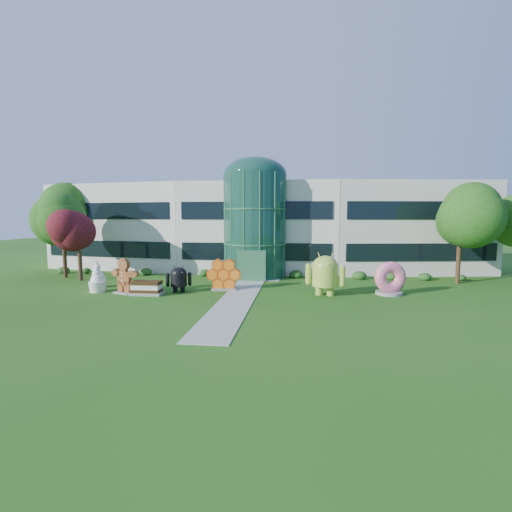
% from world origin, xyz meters
% --- Properties ---
extents(ground, '(140.00, 140.00, 0.00)m').
position_xyz_m(ground, '(0.00, 0.00, 0.00)').
color(ground, '#215114').
rests_on(ground, ground).
extents(building, '(46.00, 15.00, 9.30)m').
position_xyz_m(building, '(0.00, 18.00, 4.65)').
color(building, beige).
rests_on(building, ground).
extents(atrium, '(6.00, 6.00, 9.80)m').
position_xyz_m(atrium, '(0.00, 12.00, 4.90)').
color(atrium, '#194738').
rests_on(atrium, ground).
extents(walkway, '(2.40, 20.00, 0.04)m').
position_xyz_m(walkway, '(0.00, 2.00, 0.02)').
color(walkway, '#9E9E93').
rests_on(walkway, ground).
extents(tree_red, '(4.00, 4.00, 6.00)m').
position_xyz_m(tree_red, '(-15.50, 7.50, 3.00)').
color(tree_red, '#3F0C14').
rests_on(tree_red, ground).
extents(trees_backdrop, '(52.00, 8.00, 8.40)m').
position_xyz_m(trees_backdrop, '(0.00, 13.00, 4.20)').
color(trees_backdrop, '#194E13').
rests_on(trees_backdrop, ground).
extents(android_green, '(3.48, 2.77, 3.46)m').
position_xyz_m(android_green, '(6.18, 3.59, 1.73)').
color(android_green, '#A5C23E').
rests_on(android_green, ground).
extents(android_black, '(2.34, 1.94, 2.28)m').
position_xyz_m(android_black, '(-4.91, 3.46, 1.14)').
color(android_black, black).
rests_on(android_black, ground).
extents(donut, '(2.62, 1.70, 2.51)m').
position_xyz_m(donut, '(10.96, 4.45, 1.25)').
color(donut, '#F05B7F').
rests_on(donut, ground).
extents(gingerbread, '(3.14, 2.08, 2.70)m').
position_xyz_m(gingerbread, '(-8.87, 2.57, 1.35)').
color(gingerbread, brown).
rests_on(gingerbread, ground).
extents(ice_cream_sandwich, '(2.35, 1.19, 1.04)m').
position_xyz_m(ice_cream_sandwich, '(-6.96, 2.17, 0.52)').
color(ice_cream_sandwich, black).
rests_on(ice_cream_sandwich, ground).
extents(honeycomb, '(2.98, 1.39, 2.26)m').
position_xyz_m(honeycomb, '(-1.63, 4.65, 1.13)').
color(honeycomb, orange).
rests_on(honeycomb, ground).
extents(froyo, '(1.52, 1.52, 2.45)m').
position_xyz_m(froyo, '(-11.16, 2.79, 1.22)').
color(froyo, white).
rests_on(froyo, ground).
extents(cupcake, '(1.41, 1.41, 1.34)m').
position_xyz_m(cupcake, '(-12.09, 4.53, 0.67)').
color(cupcake, white).
rests_on(cupcake, ground).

